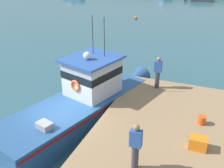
# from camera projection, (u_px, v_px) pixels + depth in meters

# --- Properties ---
(ground_plane) EXTENTS (200.00, 200.00, 0.00)m
(ground_plane) POSITION_uv_depth(u_px,v_px,m) (66.00, 131.00, 12.22)
(ground_plane) COLOR #2D5660
(dock) EXTENTS (6.00, 9.00, 1.20)m
(dock) POSITION_uv_depth(u_px,v_px,m) (174.00, 135.00, 10.15)
(dock) COLOR #4C3D2D
(dock) RESTS_ON ground
(main_fishing_boat) EXTENTS (4.68, 9.92, 4.80)m
(main_fishing_boat) POSITION_uv_depth(u_px,v_px,m) (84.00, 101.00, 12.71)
(main_fishing_boat) COLOR #285184
(main_fishing_boat) RESTS_ON ground
(crate_stack_mid_dock) EXTENTS (0.60, 0.45, 0.44)m
(crate_stack_mid_dock) POSITION_uv_depth(u_px,v_px,m) (198.00, 143.00, 9.19)
(crate_stack_mid_dock) COLOR orange
(crate_stack_mid_dock) RESTS_ON dock
(bait_bucket) EXTENTS (0.32, 0.32, 0.34)m
(bait_bucket) POSITION_uv_depth(u_px,v_px,m) (202.00, 120.00, 10.57)
(bait_bucket) COLOR #E04C19
(bait_bucket) RESTS_ON dock
(deckhand_by_the_boat) EXTENTS (0.36, 0.22, 1.63)m
(deckhand_by_the_boat) POSITION_uv_depth(u_px,v_px,m) (136.00, 146.00, 8.05)
(deckhand_by_the_boat) COLOR #383842
(deckhand_by_the_boat) RESTS_ON dock
(deckhand_further_back) EXTENTS (0.36, 0.22, 1.63)m
(deckhand_further_back) POSITION_uv_depth(u_px,v_px,m) (158.00, 72.00, 13.20)
(deckhand_further_back) COLOR #383842
(deckhand_further_back) RESTS_ON dock
(mooring_buoy_spare_mooring) EXTENTS (0.35, 0.35, 0.35)m
(mooring_buoy_spare_mooring) POSITION_uv_depth(u_px,v_px,m) (136.00, 18.00, 33.87)
(mooring_buoy_spare_mooring) COLOR #EA5B19
(mooring_buoy_spare_mooring) RESTS_ON ground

